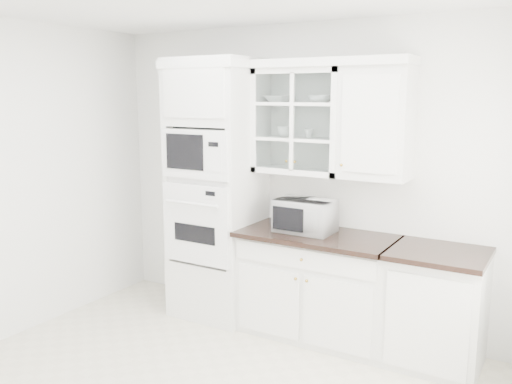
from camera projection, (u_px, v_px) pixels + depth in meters
The scene contains 12 objects.
room_shell at pixel (222, 138), 3.72m from camera, with size 4.00×3.50×2.70m.
oven_column at pixel (216, 190), 5.04m from camera, with size 0.76×0.68×2.40m.
base_cabinet_run at pixel (317, 284), 4.67m from camera, with size 1.32×0.67×0.92m.
extra_base_cabinet at pixel (436, 307), 4.17m from camera, with size 0.72×0.67×0.92m.
upper_cabinet_glass at pixel (301, 121), 4.67m from camera, with size 0.80×0.33×0.90m.
upper_cabinet_solid at pixel (376, 123), 4.33m from camera, with size 0.55×0.33×0.90m, color white.
crown_molding at pixel (289, 64), 4.62m from camera, with size 2.14×0.38×0.07m, color white.
countertop_microwave at pixel (306, 215), 4.63m from camera, with size 0.48×0.40×0.28m, color white.
bowl_a at pixel (279, 99), 4.76m from camera, with size 0.25×0.25×0.06m, color white.
bowl_b at pixel (321, 99), 4.53m from camera, with size 0.21×0.21×0.06m, color white.
cup_a at pixel (284, 131), 4.78m from camera, with size 0.12×0.12×0.09m, color white.
cup_b at pixel (309, 133), 4.67m from camera, with size 0.09×0.09×0.08m, color white.
Camera 1 is at (2.11, -2.65, 2.07)m, focal length 38.00 mm.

